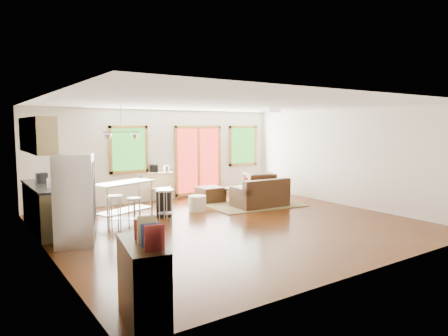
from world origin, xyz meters
TOP-DOWN VIEW (x-y plane):
  - floor at (0.00, 0.00)m, footprint 7.50×7.00m
  - ceiling at (0.00, 0.00)m, footprint 7.50×7.00m
  - back_wall at (0.00, 3.51)m, footprint 7.50×0.02m
  - left_wall at (-3.76, 0.00)m, footprint 0.02×7.00m
  - right_wall at (3.76, 0.00)m, footprint 0.02×7.00m
  - front_wall at (0.00, -3.51)m, footprint 7.50×0.02m
  - window_left at (-1.00, 3.46)m, footprint 1.10×0.05m
  - french_doors at (1.20, 3.46)m, footprint 1.60×0.05m
  - window_right at (2.90, 3.46)m, footprint 1.10×0.05m
  - rug at (1.73, 1.49)m, footprint 2.68×2.18m
  - loveseat at (1.70, 1.07)m, footprint 1.46×0.87m
  - coffee_table at (1.73, 1.93)m, footprint 1.13×0.76m
  - armchair at (2.59, 2.24)m, footprint 1.02×0.99m
  - ottoman at (0.95, 2.41)m, footprint 0.67×0.67m
  - pouf at (0.04, 1.57)m, footprint 0.49×0.49m
  - vase at (1.76, 1.77)m, footprint 0.26×0.27m
  - book at (2.12, 1.84)m, footprint 0.24×0.04m
  - cabinets at (-3.49, 1.70)m, footprint 0.64×2.24m
  - refrigerator at (-3.23, 0.24)m, footprint 0.83×0.82m
  - island at (-1.84, 1.58)m, footprint 1.50×1.01m
  - cup at (-1.50, 1.45)m, footprint 0.12×0.10m
  - bar_stool_a at (-2.26, 1.01)m, footprint 0.36×0.36m
  - bar_stool_b at (-1.90, 0.83)m, footprint 0.38×0.38m
  - bar_stool_c at (-1.19, 0.83)m, footprint 0.40×0.40m
  - trash_can at (-0.94, 1.44)m, footprint 0.42×0.42m
  - kitchen_cart at (-0.16, 3.32)m, footprint 0.80×0.66m
  - bookshelf at (-3.35, -3.09)m, footprint 0.56×1.04m
  - ceiling_flush at (1.60, 0.60)m, footprint 0.35×0.35m
  - pendant_light at (-1.90, 1.50)m, footprint 0.80×0.18m

SIDE VIEW (x-z plane):
  - floor at x=0.00m, z-range -0.02..0.00m
  - rug at x=1.73m, z-range 0.00..0.02m
  - pouf at x=0.04m, z-range 0.00..0.39m
  - ottoman at x=0.95m, z-range 0.00..0.43m
  - loveseat at x=1.70m, z-range -0.08..0.68m
  - trash_can at x=-0.94m, z-range 0.00..0.69m
  - coffee_table at x=1.73m, z-range 0.15..0.58m
  - armchair at x=2.59m, z-range 0.00..0.83m
  - bookshelf at x=-3.35m, z-range -0.13..1.04m
  - bar_stool_b at x=-1.90m, z-range 0.16..0.80m
  - bar_stool_a at x=-2.26m, z-range 0.17..0.87m
  - vase at x=1.76m, z-range 0.35..0.69m
  - bar_stool_c at x=-1.19m, z-range 0.18..0.94m
  - book at x=2.12m, z-range 0.40..0.72m
  - island at x=-1.84m, z-range 0.17..1.05m
  - kitchen_cart at x=-0.16m, z-range 0.19..1.24m
  - refrigerator at x=-3.23m, z-range 0.00..1.64m
  - cabinets at x=-3.49m, z-range -0.22..2.08m
  - cup at x=-1.50m, z-range 0.95..1.07m
  - french_doors at x=1.20m, z-range 0.05..2.15m
  - back_wall at x=0.00m, z-range 0.00..2.60m
  - left_wall at x=-3.76m, z-range 0.00..2.60m
  - right_wall at x=3.76m, z-range 0.00..2.60m
  - front_wall at x=0.00m, z-range 0.00..2.60m
  - window_left at x=-1.00m, z-range 0.85..2.15m
  - window_right at x=2.90m, z-range 0.85..2.15m
  - pendant_light at x=-1.90m, z-range 1.50..2.29m
  - ceiling_flush at x=1.60m, z-range 2.47..2.59m
  - ceiling at x=0.00m, z-range 2.60..2.62m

